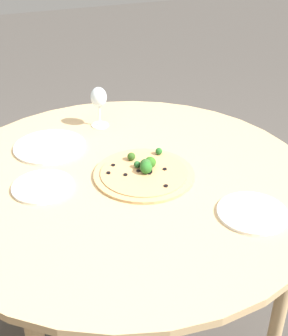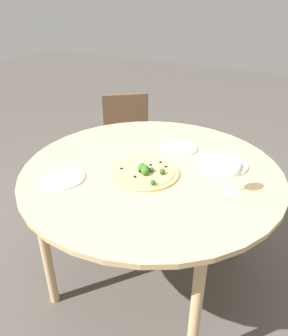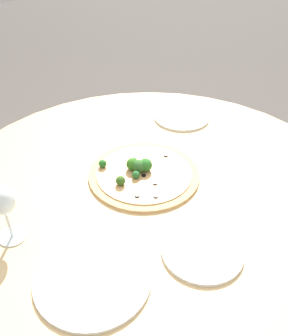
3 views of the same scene
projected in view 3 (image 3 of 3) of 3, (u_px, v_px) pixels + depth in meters
The scene contains 7 objects.
ground_plane at pixel (150, 324), 1.61m from camera, with size 12.00×12.00×0.00m, color #4C4742.
dining_table at pixel (151, 203), 1.19m from camera, with size 1.33×1.33×0.77m.
pizza at pixel (143, 173), 1.19m from camera, with size 0.35×0.35×0.06m.
wine_glass at pixel (2, 203), 0.91m from camera, with size 0.07×0.07×0.17m.
plate_near at pixel (93, 278), 0.87m from camera, with size 0.28×0.28×0.01m.
plate_far at pixel (182, 117), 1.49m from camera, with size 0.22×0.22×0.01m.
plate_side at pixel (202, 251), 0.94m from camera, with size 0.21×0.21×0.01m.
Camera 3 is at (-0.72, 0.51, 1.51)m, focal length 40.00 mm.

